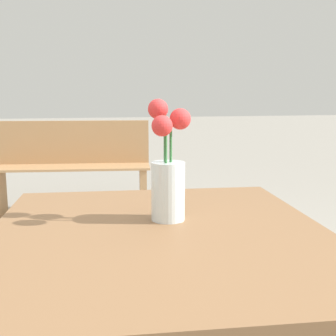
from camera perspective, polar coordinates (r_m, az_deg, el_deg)
The scene contains 3 objects.
table_front at distance 1.11m, azimuth -1.09°, elevation -13.39°, with size 0.93×1.00×0.75m.
flower_vase at distance 1.14m, azimuth -0.02°, elevation -1.45°, with size 0.11×0.13×0.33m.
bench_near at distance 3.98m, azimuth -12.91°, elevation 0.45°, with size 1.46×0.54×0.85m.
Camera 1 is at (-0.20, -1.00, 1.08)m, focal length 45.00 mm.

